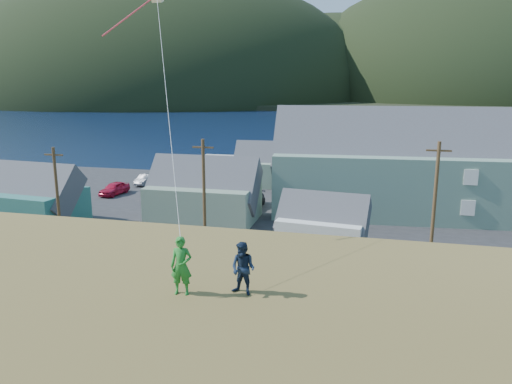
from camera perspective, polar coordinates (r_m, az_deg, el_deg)
ground at (r=36.05m, az=-0.94°, el=-9.12°), size 900.00×900.00×0.00m
grass_strip at (r=34.25m, az=-1.77°, el=-10.27°), size 110.00×8.00×0.10m
waterfront_lot at (r=51.84m, az=3.65°, el=-2.13°), size 72.00×36.00×0.12m
wharf at (r=74.91m, az=2.08°, el=2.91°), size 26.00×14.00×0.90m
far_shore at (r=362.68m, az=12.12°, el=10.74°), size 900.00×320.00×2.00m
far_hills at (r=313.17m, az=18.52°, el=10.24°), size 760.00×265.00×143.00m
lodge at (r=53.13m, az=22.42°, el=2.70°), size 37.45×12.97×12.94m
shed_teal at (r=51.04m, az=-24.25°, el=-0.56°), size 9.40×7.01×7.03m
shed_palegreen_near at (r=47.74m, az=-5.97°, el=-0.06°), size 10.39×6.60×7.56m
shed_white at (r=40.01m, az=7.64°, el=-3.66°), size 7.58×5.48×5.63m
shed_palegreen_far at (r=63.38m, az=2.17°, el=3.04°), size 10.50×6.38×6.84m
utility_poles at (r=36.43m, az=-3.06°, el=-1.31°), size 28.62×0.24×9.42m
parked_cars at (r=57.55m, az=-5.27°, el=0.16°), size 26.23×12.65×1.53m
kite_flyer_green at (r=15.18m, az=-8.53°, el=-8.34°), size 0.70×0.50×1.79m
kite_flyer_navy at (r=15.03m, az=-1.48°, el=-8.75°), size 0.92×0.80×1.63m
kite_rig at (r=22.31m, az=-11.68°, el=20.57°), size 2.48×3.92×11.45m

